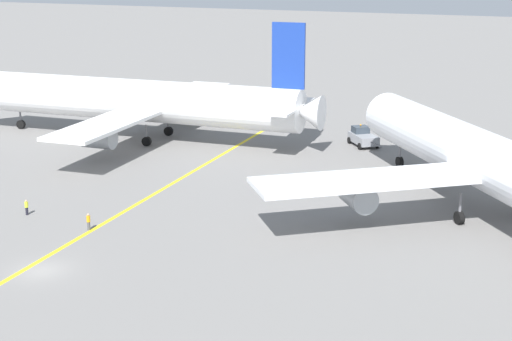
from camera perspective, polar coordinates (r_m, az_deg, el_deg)
The scene contains 7 objects.
ground_plane at distance 67.42m, azimuth -15.47°, elevation -7.08°, with size 600.00×600.00×0.00m, color slate.
taxiway_stripe at distance 75.85m, azimuth -11.87°, elevation -4.27°, with size 0.50×120.00×0.01m, color yellow.
airliner_at_gate_left at distance 110.72m, azimuth -8.68°, elevation 5.07°, with size 54.32×44.54×16.99m.
airliner_being_pushed at distance 80.68m, azimuth 16.07°, elevation 0.82°, with size 41.15×42.51×16.69m.
pushback_tug at distance 107.46m, azimuth 7.85°, elevation 2.43°, with size 6.30×7.33×2.81m.
ground_crew_wing_walker_right at distance 81.52m, azimuth -16.46°, elevation -2.58°, with size 0.36×0.36×1.58m.
ground_crew_marshaller_foreground at distance 75.58m, azimuth -12.17°, elevation -3.68°, with size 0.36×0.36×1.66m.
Camera 1 is at (40.03, -48.00, 25.28)m, focal length 54.59 mm.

